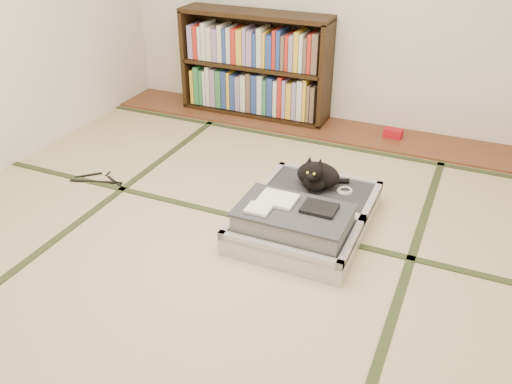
% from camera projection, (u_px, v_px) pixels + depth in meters
% --- Properties ---
extents(floor, '(4.50, 4.50, 0.00)m').
position_uv_depth(floor, '(224.00, 255.00, 3.14)').
color(floor, tan).
rests_on(floor, ground).
extents(wood_strip, '(4.00, 0.50, 0.02)m').
position_uv_depth(wood_strip, '(327.00, 129.00, 4.72)').
color(wood_strip, brown).
rests_on(wood_strip, ground).
extents(red_item, '(0.16, 0.10, 0.07)m').
position_uv_depth(red_item, '(393.00, 133.00, 4.52)').
color(red_item, '#AF0E1B').
rests_on(red_item, wood_strip).
extents(tatami_borders, '(4.00, 4.50, 0.01)m').
position_uv_depth(tatami_borders, '(258.00, 213.00, 3.53)').
color(tatami_borders, '#2D381E').
rests_on(tatami_borders, ground).
extents(bookcase, '(1.35, 0.31, 0.92)m').
position_uv_depth(bookcase, '(255.00, 67.00, 4.81)').
color(bookcase, black).
rests_on(bookcase, wood_strip).
extents(suitcase, '(0.73, 0.98, 0.29)m').
position_uv_depth(suitcase, '(304.00, 216.00, 3.31)').
color(suitcase, silver).
rests_on(suitcase, floor).
extents(cat, '(0.33, 0.33, 0.26)m').
position_uv_depth(cat, '(317.00, 176.00, 3.48)').
color(cat, black).
rests_on(cat, suitcase).
extents(cable_coil, '(0.10, 0.10, 0.02)m').
position_uv_depth(cable_coil, '(345.00, 190.00, 3.49)').
color(cable_coil, white).
rests_on(cable_coil, suitcase).
extents(hanger, '(0.40, 0.24, 0.01)m').
position_uv_depth(hanger, '(99.00, 180.00, 3.91)').
color(hanger, black).
rests_on(hanger, floor).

